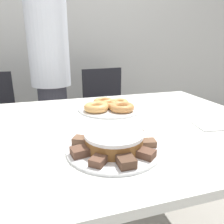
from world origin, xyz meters
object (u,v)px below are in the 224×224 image
object	(u,v)px
office_chair_right	(109,120)
plate_donuts	(111,108)
frosted_cake	(114,140)
person_standing	(51,77)
plate_cake	(114,149)
napkin	(212,125)

from	to	relation	value
office_chair_right	plate_donuts	xyz separation A→B (m)	(-0.21, -0.76, 0.35)
plate_donuts	frosted_cake	size ratio (longest dim) A/B	1.81
plate_donuts	frosted_cake	world-z (taller)	frosted_cake
person_standing	frosted_cake	world-z (taller)	person_standing
office_chair_right	plate_cake	distance (m)	1.33
frosted_cake	napkin	size ratio (longest dim) A/B	1.20
office_chair_right	plate_donuts	size ratio (longest dim) A/B	2.45
plate_cake	frosted_cake	xyz separation A→B (m)	(0.00, -0.00, 0.03)
office_chair_right	napkin	world-z (taller)	office_chair_right
plate_cake	frosted_cake	size ratio (longest dim) A/B	1.62
office_chair_right	frosted_cake	distance (m)	1.34
plate_donuts	plate_cake	bearing A→B (deg)	-105.40
person_standing	frosted_cake	size ratio (longest dim) A/B	8.08
plate_cake	plate_donuts	distance (m)	0.49
person_standing	plate_cake	xyz separation A→B (m)	(0.16, -1.15, -0.09)
person_standing	office_chair_right	world-z (taller)	person_standing
office_chair_right	frosted_cake	world-z (taller)	office_chair_right
plate_cake	napkin	world-z (taller)	plate_cake
person_standing	plate_cake	size ratio (longest dim) A/B	5.00
person_standing	plate_donuts	world-z (taller)	person_standing
office_chair_right	napkin	xyz separation A→B (m)	(0.15, -1.15, 0.35)
office_chair_right	plate_donuts	distance (m)	0.86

